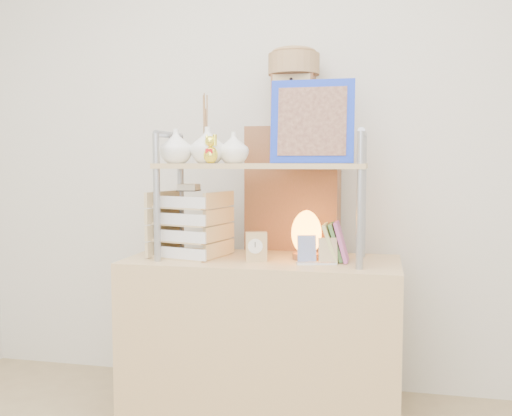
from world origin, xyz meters
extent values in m
cube|color=silver|center=(0.00, 1.70, 1.30)|extent=(3.40, 0.02, 2.60)
cube|color=tan|center=(0.00, 1.20, 0.38)|extent=(1.20, 0.50, 0.75)
cube|color=brown|center=(0.09, 1.57, 0.68)|extent=(0.45, 0.24, 1.35)
cylinder|color=#969AA3|center=(-0.43, 1.05, 1.02)|extent=(0.03, 0.03, 0.55)
cylinder|color=#969AA3|center=(-0.43, 1.35, 1.02)|extent=(0.03, 0.03, 0.55)
cylinder|color=#969AA3|center=(-0.43, 1.20, 1.30)|extent=(0.03, 0.30, 0.03)
cylinder|color=#969AA3|center=(0.43, 1.05, 1.02)|extent=(0.03, 0.03, 0.55)
cylinder|color=#969AA3|center=(0.43, 1.35, 1.02)|extent=(0.03, 0.03, 0.55)
cylinder|color=#969AA3|center=(0.43, 1.20, 1.30)|extent=(0.03, 0.30, 0.03)
cube|color=tan|center=(0.00, 1.20, 1.16)|extent=(0.90, 0.34, 0.02)
imported|color=white|center=(-0.39, 1.18, 1.25)|extent=(0.15, 0.15, 0.15)
imported|color=white|center=(-0.25, 1.20, 1.25)|extent=(0.15, 0.15, 0.16)
imported|color=white|center=(-0.13, 1.22, 1.24)|extent=(0.13, 0.13, 0.14)
cylinder|color=#264BA7|center=(-0.29, 1.32, 1.22)|extent=(0.07, 0.07, 0.10)
cube|color=#1532C5|center=(0.21, 1.30, 1.36)|extent=(0.37, 0.06, 0.37)
cube|color=#512E25|center=(0.21, 1.29, 1.36)|extent=(0.30, 0.04, 0.30)
cube|color=#B85094|center=(0.35, 1.20, 0.83)|extent=(0.06, 0.12, 0.17)
cube|color=#579048|center=(0.33, 1.22, 0.83)|extent=(0.07, 0.12, 0.17)
cube|color=#CAC579|center=(0.30, 1.20, 0.83)|extent=(0.07, 0.13, 0.17)
cube|color=tan|center=(-0.33, 1.21, 0.76)|extent=(0.32, 0.31, 0.01)
cube|color=white|center=(-0.33, 1.09, 0.78)|extent=(0.24, 0.07, 0.05)
cube|color=tan|center=(-0.33, 1.21, 0.83)|extent=(0.32, 0.31, 0.01)
cube|color=white|center=(-0.33, 1.09, 0.86)|extent=(0.24, 0.07, 0.05)
cube|color=tan|center=(-0.33, 1.21, 0.91)|extent=(0.32, 0.31, 0.01)
cube|color=white|center=(-0.33, 1.09, 0.93)|extent=(0.24, 0.07, 0.05)
cube|color=tan|center=(-0.33, 1.21, 0.98)|extent=(0.32, 0.31, 0.01)
cube|color=white|center=(-0.33, 1.09, 1.01)|extent=(0.24, 0.07, 0.05)
cube|color=beige|center=(-0.33, 1.19, 1.06)|extent=(0.08, 0.08, 0.03)
cylinder|color=brown|center=(0.19, 1.24, 0.76)|extent=(0.12, 0.12, 0.03)
ellipsoid|color=orange|center=(0.19, 1.24, 0.87)|extent=(0.14, 0.13, 0.19)
cube|color=tan|center=(-0.01, 1.13, 0.81)|extent=(0.10, 0.06, 0.13)
cylinder|color=white|center=(-0.01, 1.11, 0.82)|extent=(0.06, 0.02, 0.06)
cube|color=white|center=(0.25, 1.12, 0.75)|extent=(0.17, 0.09, 0.01)
cube|color=navy|center=(0.21, 1.13, 0.82)|extent=(0.08, 0.04, 0.11)
cube|color=tan|center=(0.30, 1.14, 0.81)|extent=(0.08, 0.04, 0.10)
cube|color=brown|center=(0.09, 1.55, 1.48)|extent=(0.20, 0.15, 0.25)
cube|color=tan|center=(0.09, 1.47, 1.38)|extent=(0.18, 0.01, 0.05)
cube|color=tan|center=(0.09, 1.47, 1.44)|extent=(0.18, 0.01, 0.05)
cube|color=tan|center=(0.09, 1.47, 1.51)|extent=(0.18, 0.01, 0.05)
cube|color=tan|center=(0.09, 1.47, 1.57)|extent=(0.18, 0.01, 0.05)
cylinder|color=olive|center=(0.09, 1.55, 1.65)|extent=(0.25, 0.25, 0.10)
camera|label=1|loc=(0.51, -1.24, 1.18)|focal=40.00mm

